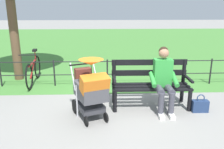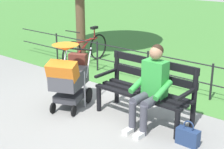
% 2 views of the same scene
% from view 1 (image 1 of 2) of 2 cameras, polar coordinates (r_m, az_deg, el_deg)
% --- Properties ---
extents(ground_plane, '(60.00, 60.00, 0.00)m').
position_cam_1_polar(ground_plane, '(4.96, -0.76, -8.06)').
color(ground_plane, gray).
extents(grass_lawn, '(40.00, 16.00, 0.01)m').
position_cam_1_polar(grass_lawn, '(13.47, -1.80, 7.69)').
color(grass_lawn, '#478438').
rests_on(grass_lawn, ground).
extents(park_bench, '(1.61, 0.62, 0.96)m').
position_cam_1_polar(park_bench, '(4.97, 9.23, -1.71)').
color(park_bench, black).
rests_on(park_bench, ground).
extents(person_on_bench, '(0.53, 0.74, 1.28)m').
position_cam_1_polar(person_on_bench, '(4.77, 12.40, -0.77)').
color(person_on_bench, '#42424C').
rests_on(person_on_bench, ground).
extents(stroller, '(0.78, 1.00, 1.15)m').
position_cam_1_polar(stroller, '(4.34, -5.26, -3.33)').
color(stroller, black).
rests_on(stroller, ground).
extents(handbag, '(0.32, 0.14, 0.37)m').
position_cam_1_polar(handbag, '(5.06, 20.54, -7.09)').
color(handbag, navy).
rests_on(handbag, ground).
extents(park_fence, '(8.36, 0.04, 0.70)m').
position_cam_1_polar(park_fence, '(6.20, 1.50, 1.17)').
color(park_fence, black).
rests_on(park_fence, ground).
extents(bicycle, '(0.44, 1.66, 0.89)m').
position_cam_1_polar(bicycle, '(6.71, -18.47, 0.98)').
color(bicycle, black).
rests_on(bicycle, ground).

